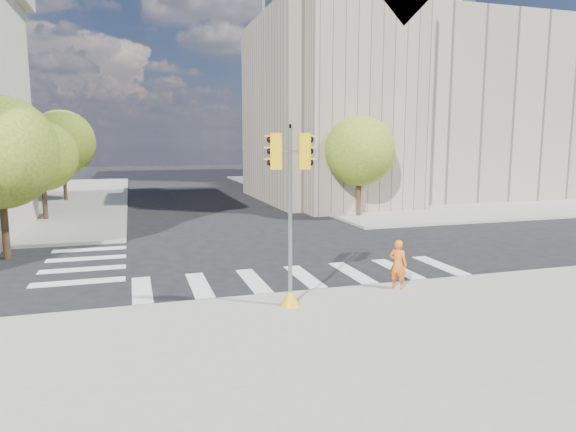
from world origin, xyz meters
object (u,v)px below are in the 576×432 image
(lamp_near, at_px, (341,142))
(photographer, at_px, (398,264))
(traffic_signal, at_px, (290,230))
(lamp_far, at_px, (282,141))

(lamp_near, xyz_separation_m, photographer, (-5.97, -18.66, -3.67))
(traffic_signal, height_order, photographer, traffic_signal)
(lamp_far, bearing_deg, traffic_signal, -106.13)
(lamp_near, relative_size, traffic_signal, 1.64)
(lamp_near, bearing_deg, photographer, -107.74)
(traffic_signal, distance_m, photographer, 3.96)
(lamp_far, distance_m, photographer, 33.40)
(lamp_near, distance_m, lamp_far, 14.00)
(lamp_near, xyz_separation_m, lamp_far, (0.00, 14.00, 0.00))
(lamp_near, height_order, photographer, lamp_near)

